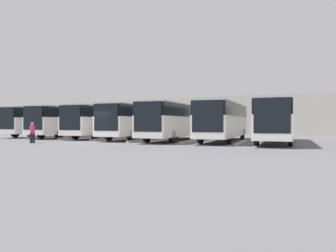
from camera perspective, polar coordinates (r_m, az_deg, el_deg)
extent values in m
plane|color=#5B5B60|center=(27.34, -12.39, -2.80)|extent=(600.00, 600.00, 0.00)
cube|color=silver|center=(27.30, 18.18, -0.11)|extent=(4.22, 12.53, 1.68)
cube|color=black|center=(27.32, 18.19, 2.74)|extent=(4.15, 12.35, 1.03)
cube|color=black|center=(21.14, 17.63, 1.77)|extent=(2.17, 0.35, 2.21)
cube|color=silver|center=(21.15, 17.62, -1.99)|extent=(2.35, 0.40, 0.40)
cube|color=silver|center=(27.34, 18.19, 3.94)|extent=(4.05, 12.03, 0.12)
cylinder|color=black|center=(23.49, 20.53, -2.14)|extent=(0.44, 1.04, 1.01)
cylinder|color=black|center=(23.58, 15.21, -2.12)|extent=(0.44, 1.04, 1.01)
cylinder|color=black|center=(31.12, 20.42, -1.48)|extent=(0.44, 1.04, 1.01)
cylinder|color=black|center=(31.18, 16.40, -1.46)|extent=(0.44, 1.04, 1.01)
cube|color=#9E9E99|center=(26.02, 12.74, -2.81)|extent=(1.14, 6.32, 0.15)
cube|color=silver|center=(28.62, 9.69, -0.06)|extent=(4.22, 12.53, 1.68)
cube|color=black|center=(28.64, 9.70, 2.66)|extent=(4.15, 12.35, 1.03)
cube|color=black|center=(22.59, 6.88, 1.72)|extent=(2.17, 0.35, 2.21)
cube|color=silver|center=(22.60, 6.87, -1.80)|extent=(2.35, 0.40, 0.40)
cube|color=silver|center=(28.67, 9.70, 3.81)|extent=(4.05, 12.03, 0.12)
cylinder|color=black|center=(24.70, 10.59, -1.98)|extent=(0.44, 1.04, 1.01)
cylinder|color=black|center=(25.15, 5.67, -1.93)|extent=(0.44, 1.04, 1.01)
cylinder|color=black|center=(32.24, 12.83, -1.39)|extent=(0.44, 1.04, 1.01)
cylinder|color=black|center=(32.59, 9.01, -1.36)|extent=(0.44, 1.04, 1.01)
cube|color=#9E9E99|center=(27.73, 4.22, -2.58)|extent=(1.14, 6.32, 0.15)
cube|color=silver|center=(29.56, 1.20, -0.03)|extent=(4.22, 12.53, 1.68)
cube|color=black|center=(29.58, 1.20, 2.60)|extent=(4.15, 12.35, 1.03)
cube|color=black|center=(23.81, -3.60, 1.66)|extent=(2.17, 0.35, 2.21)
cube|color=silver|center=(23.82, -3.61, -1.67)|extent=(2.35, 0.40, 0.40)
cube|color=silver|center=(29.61, 1.20, 3.71)|extent=(4.05, 12.03, 0.12)
cylinder|color=black|center=(25.62, 0.76, -1.88)|extent=(0.44, 1.04, 1.01)
cylinder|color=black|center=(26.43, -3.72, -1.81)|extent=(0.44, 1.04, 1.01)
cylinder|color=black|center=(32.91, 5.16, -1.33)|extent=(0.44, 1.04, 1.01)
cylinder|color=black|center=(33.54, 1.54, -1.29)|extent=(0.44, 1.04, 1.01)
cube|color=#9E9E99|center=(29.08, -4.27, -2.44)|extent=(1.14, 6.32, 0.15)
cube|color=silver|center=(32.29, -5.15, 0.02)|extent=(4.22, 12.53, 1.68)
cube|color=black|center=(32.31, -5.15, 2.43)|extent=(4.15, 12.35, 1.03)
cube|color=black|center=(26.84, -10.77, 1.53)|extent=(2.17, 0.35, 2.21)
cube|color=silver|center=(26.85, -10.77, -1.43)|extent=(2.35, 0.40, 0.40)
cube|color=silver|center=(32.33, -5.15, 3.45)|extent=(4.05, 12.03, 0.12)
cylinder|color=black|center=(28.40, -6.43, -1.64)|extent=(0.44, 1.04, 1.01)
cylinder|color=black|center=(29.44, -10.25, -1.57)|extent=(0.44, 1.04, 1.01)
cylinder|color=black|center=(35.39, -0.91, -1.20)|extent=(0.44, 1.04, 1.01)
cylinder|color=black|center=(36.23, -4.14, -1.16)|extent=(0.44, 1.04, 1.01)
cube|color=#9E9E99|center=(32.10, -10.20, -2.16)|extent=(1.14, 6.32, 0.15)
cube|color=silver|center=(35.15, -10.73, 0.06)|extent=(4.22, 12.53, 1.68)
cube|color=black|center=(35.16, -10.73, 2.27)|extent=(4.15, 12.35, 1.03)
cube|color=black|center=(30.02, -16.77, 1.42)|extent=(2.17, 0.35, 2.21)
cube|color=silver|center=(30.03, -16.77, -1.23)|extent=(2.35, 0.40, 0.40)
cube|color=silver|center=(35.19, -10.73, 3.21)|extent=(4.05, 12.03, 0.12)
cylinder|color=black|center=(31.35, -12.58, -1.44)|extent=(0.44, 1.04, 1.01)
cylinder|color=black|center=(32.58, -15.82, -1.37)|extent=(0.44, 1.04, 1.01)
cylinder|color=black|center=(37.99, -6.36, -1.08)|extent=(0.44, 1.04, 1.01)
cylinder|color=black|center=(39.01, -9.23, -1.04)|extent=(0.44, 1.04, 1.01)
cube|color=#9E9E99|center=(35.23, -15.36, -1.93)|extent=(1.14, 6.32, 0.15)
cube|color=silver|center=(37.79, -16.16, 0.09)|extent=(4.22, 12.53, 1.68)
cube|color=black|center=(37.80, -16.17, 2.14)|extent=(4.15, 12.35, 1.03)
cube|color=black|center=(33.01, -22.51, 1.32)|extent=(2.17, 0.35, 2.21)
cube|color=silver|center=(33.02, -22.50, -1.09)|extent=(2.35, 0.40, 0.40)
cube|color=silver|center=(37.82, -16.17, 3.01)|extent=(4.05, 12.03, 0.12)
cylinder|color=black|center=(34.11, -18.47, -1.29)|extent=(0.44, 1.04, 1.01)
cylinder|color=black|center=(35.51, -21.23, -1.23)|extent=(0.44, 1.04, 1.01)
cylinder|color=black|center=(40.35, -11.70, -0.99)|extent=(0.44, 1.04, 1.01)
cylinder|color=black|center=(41.54, -14.27, -0.95)|extent=(0.44, 1.04, 1.01)
cube|color=#9E9E99|center=(38.12, -20.43, -1.75)|extent=(1.14, 6.32, 0.15)
cube|color=silver|center=(41.11, -20.22, 0.11)|extent=(4.22, 12.53, 1.68)
cube|color=black|center=(41.12, -20.23, 2.00)|extent=(4.15, 12.35, 1.03)
cube|color=black|center=(36.63, -26.48, 1.23)|extent=(2.17, 0.35, 2.21)
cube|color=silver|center=(36.63, -26.47, -0.94)|extent=(2.35, 0.40, 0.40)
cube|color=silver|center=(41.14, -20.23, 2.80)|extent=(4.05, 12.03, 0.12)
cylinder|color=black|center=(37.55, -22.71, -1.14)|extent=(0.44, 1.04, 1.01)
cylinder|color=black|center=(39.06, -25.06, -1.08)|extent=(0.44, 1.04, 1.01)
cylinder|color=black|center=(43.45, -15.86, -0.89)|extent=(0.44, 1.04, 1.01)
cylinder|color=black|center=(44.77, -18.13, -0.85)|extent=(0.44, 1.04, 1.01)
cylinder|color=black|center=(27.80, -22.35, -1.96)|extent=(0.25, 0.25, 0.79)
cylinder|color=black|center=(27.78, -22.75, -1.97)|extent=(0.25, 0.25, 0.79)
cylinder|color=#D13375|center=(27.77, -22.55, -0.51)|extent=(0.50, 0.50, 0.62)
sphere|color=tan|center=(27.77, -22.56, 0.36)|extent=(0.21, 0.21, 0.21)
cube|color=#A8A399|center=(50.43, 7.62, 1.70)|extent=(42.81, 8.82, 5.17)
cube|color=silver|center=(56.08, 9.76, 3.97)|extent=(42.81, 3.00, 0.24)
cylinder|color=slate|center=(54.26, 25.32, 1.43)|extent=(0.20, 0.20, 4.92)
cylinder|color=slate|center=(63.33, -2.89, 1.36)|extent=(0.20, 0.20, 4.92)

